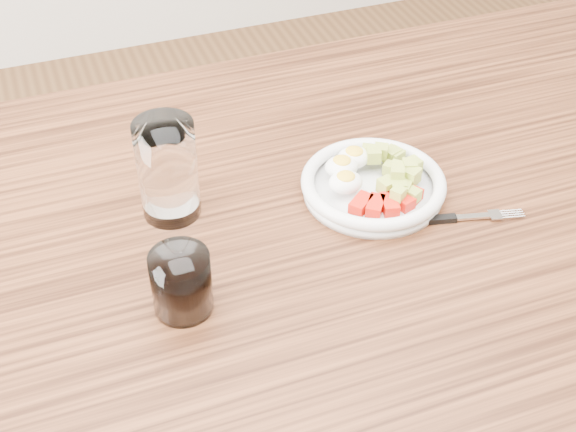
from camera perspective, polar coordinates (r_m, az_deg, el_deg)
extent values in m
cube|color=brown|center=(1.75, 16.64, 0.76)|extent=(0.07, 0.07, 0.73)
cube|color=brown|center=(1.00, 0.74, -2.40)|extent=(1.50, 0.90, 0.04)
cylinder|color=white|center=(1.06, 6.04, 1.81)|extent=(0.18, 0.18, 0.01)
torus|color=white|center=(1.05, 6.09, 2.41)|extent=(0.19, 0.19, 0.02)
cube|color=red|center=(1.01, 5.21, 0.85)|extent=(0.04, 0.04, 0.02)
cube|color=red|center=(1.01, 6.24, 0.71)|extent=(0.04, 0.04, 0.02)
cube|color=red|center=(1.02, 7.23, 0.81)|extent=(0.03, 0.04, 0.02)
cube|color=red|center=(1.03, 8.04, 1.15)|extent=(0.03, 0.04, 0.02)
cube|color=red|center=(1.04, 8.55, 1.66)|extent=(0.03, 0.04, 0.02)
ellipsoid|color=white|center=(1.06, 3.83, 3.53)|extent=(0.05, 0.04, 0.02)
ellipsoid|color=yellow|center=(1.05, 3.86, 3.97)|extent=(0.02, 0.02, 0.01)
ellipsoid|color=white|center=(1.07, 4.71, 4.18)|extent=(0.05, 0.04, 0.02)
ellipsoid|color=yellow|center=(1.07, 4.74, 4.61)|extent=(0.02, 0.02, 0.01)
ellipsoid|color=white|center=(1.03, 4.12, 2.40)|extent=(0.05, 0.04, 0.02)
ellipsoid|color=yellow|center=(1.02, 4.14, 2.84)|extent=(0.02, 0.02, 0.01)
cube|color=#B3BB47|center=(1.03, 7.03, 2.13)|extent=(0.02, 0.02, 0.02)
cube|color=#B3BB47|center=(1.09, 5.71, 4.55)|extent=(0.02, 0.02, 0.02)
cube|color=#B3BB47|center=(1.09, 7.35, 4.32)|extent=(0.03, 0.03, 0.02)
cube|color=#B3BB47|center=(1.01, 7.84, 1.57)|extent=(0.02, 0.02, 0.02)
cube|color=#B3BB47|center=(1.09, 7.59, 4.20)|extent=(0.03, 0.03, 0.02)
cube|color=#B3BB47|center=(1.06, 8.56, 3.41)|extent=(0.03, 0.03, 0.02)
cube|color=#B3BB47|center=(1.03, 8.90, 1.48)|extent=(0.02, 0.02, 0.02)
cube|color=#B3BB47|center=(1.07, 7.26, 3.37)|extent=(0.02, 0.02, 0.02)
cube|color=#B3BB47|center=(1.05, 8.72, 2.87)|extent=(0.03, 0.03, 0.02)
cube|color=#B3BB47|center=(1.06, 8.85, 3.53)|extent=(0.02, 0.02, 0.02)
cube|color=#B3BB47|center=(1.05, 8.66, 3.45)|extent=(0.02, 0.02, 0.02)
cube|color=#B3BB47|center=(1.05, 7.82, 3.24)|extent=(0.03, 0.03, 0.02)
cube|color=#B3BB47|center=(1.06, 8.64, 3.14)|extent=(0.03, 0.03, 0.02)
cube|color=#B3BB47|center=(1.07, 6.11, 4.33)|extent=(0.02, 0.02, 0.02)
cube|color=#B3BB47|center=(1.06, 8.77, 3.38)|extent=(0.02, 0.02, 0.02)
cube|color=#B3BB47|center=(1.04, 8.12, 1.87)|extent=(0.03, 0.03, 0.02)
cube|color=#B3BB47|center=(1.04, 7.78, 3.00)|extent=(0.02, 0.02, 0.02)
cube|color=#B3BB47|center=(1.05, 8.52, 3.16)|extent=(0.02, 0.02, 0.02)
cube|color=#B3BB47|center=(1.03, 7.88, 2.03)|extent=(0.02, 0.02, 0.02)
cube|color=#B3BB47|center=(1.08, 6.63, 4.58)|extent=(0.02, 0.02, 0.02)
cube|color=black|center=(1.02, 9.69, -0.32)|extent=(0.08, 0.03, 0.01)
cube|color=silver|center=(1.04, 13.10, -0.04)|extent=(0.05, 0.02, 0.00)
cube|color=silver|center=(1.05, 14.52, 0.08)|extent=(0.02, 0.02, 0.00)
cylinder|color=silver|center=(1.05, 15.76, -0.06)|extent=(0.03, 0.01, 0.00)
cylinder|color=silver|center=(1.06, 15.69, 0.09)|extent=(0.03, 0.01, 0.00)
cylinder|color=silver|center=(1.06, 15.61, 0.24)|extent=(0.03, 0.01, 0.00)
cylinder|color=silver|center=(1.06, 15.54, 0.39)|extent=(0.03, 0.01, 0.00)
cylinder|color=white|center=(1.00, -8.56, 3.28)|extent=(0.07, 0.07, 0.13)
cylinder|color=white|center=(0.89, -7.59, -4.71)|extent=(0.07, 0.07, 0.08)
cylinder|color=black|center=(0.89, -7.58, -4.79)|extent=(0.06, 0.06, 0.07)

